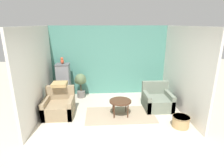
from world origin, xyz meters
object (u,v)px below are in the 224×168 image
at_px(armchair_left, 59,107).
at_px(coffee_table, 120,102).
at_px(armchair_right, 157,101).
at_px(potted_plant, 81,82).
at_px(birdcage, 64,83).
at_px(wicker_basket, 181,121).
at_px(parrot, 62,61).

bearing_deg(armchair_left, coffee_table, -4.32).
distance_m(armchair_right, potted_plant, 2.78).
bearing_deg(armchair_right, coffee_table, -161.82).
bearing_deg(armchair_left, birdcage, 92.51).
bearing_deg(potted_plant, coffee_table, -49.84).
xyz_separation_m(armchair_right, potted_plant, (-2.52, 1.12, 0.32)).
bearing_deg(birdcage, armchair_left, -87.49).
bearing_deg(wicker_basket, potted_plant, 140.59).
relative_size(coffee_table, armchair_right, 0.75).
bearing_deg(coffee_table, potted_plant, 130.16).
relative_size(coffee_table, potted_plant, 0.72).
height_order(armchair_left, wicker_basket, armchair_left).
relative_size(parrot, wicker_basket, 0.53).
bearing_deg(coffee_table, parrot, 142.47).
height_order(coffee_table, armchair_right, armchair_right).
bearing_deg(coffee_table, wicker_basket, -27.19).
xyz_separation_m(armchair_right, birdcage, (-3.09, 1.02, 0.35)).
bearing_deg(potted_plant, armchair_right, -24.00).
xyz_separation_m(coffee_table, birdcage, (-1.86, 1.43, 0.19)).
height_order(armchair_right, wicker_basket, armchair_right).
height_order(birdcage, parrot, parrot).
relative_size(armchair_left, birdcage, 0.67).
height_order(birdcage, wicker_basket, birdcage).
distance_m(birdcage, parrot, 0.79).
bearing_deg(coffee_table, birdcage, 142.51).
distance_m(armchair_right, wicker_basket, 1.22).
height_order(armchair_right, potted_plant, potted_plant).
bearing_deg(wicker_basket, parrot, 146.82).
bearing_deg(potted_plant, armchair_left, -110.46).
bearing_deg(coffee_table, armchair_right, 18.18).
bearing_deg(wicker_basket, armchair_left, 164.59).
bearing_deg(armchair_right, birdcage, 161.68).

